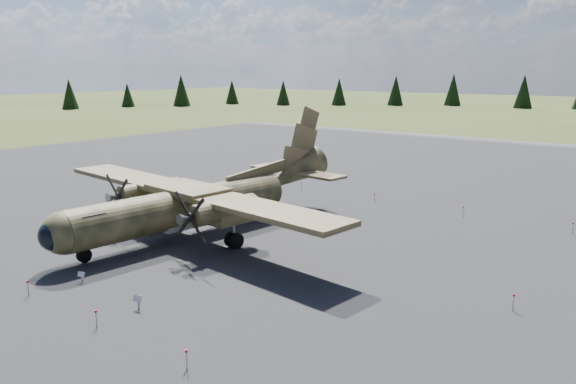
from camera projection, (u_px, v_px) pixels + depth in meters
The scene contains 7 objects.
ground at pixel (257, 247), 37.23m from camera, with size 500.00×500.00×0.00m, color brown.
apron at pixel (338, 217), 44.98m from camera, with size 120.00×120.00×0.04m, color #535257.
transport_plane at pixel (200, 198), 39.77m from camera, with size 27.55×24.92×9.06m.
info_placard_left at pixel (81, 275), 30.90m from camera, with size 0.44×0.30×0.65m.
info_placard_right at pixel (138, 300), 27.47m from camera, with size 0.49×0.28×0.72m.
barrier_fence at pixel (250, 239), 37.34m from camera, with size 33.12×29.62×0.85m.
treeline at pixel (212, 193), 31.63m from camera, with size 321.62×326.46×10.90m.
Camera 1 is at (23.34, -26.96, 11.50)m, focal length 35.00 mm.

